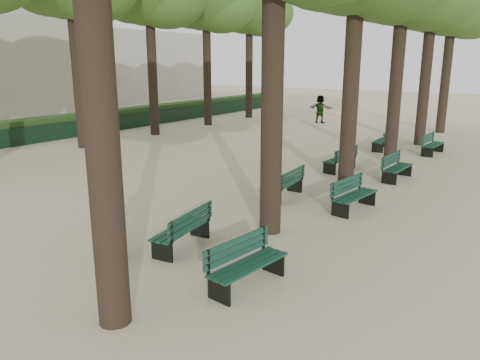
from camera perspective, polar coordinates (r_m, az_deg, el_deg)
The scene contains 15 objects.
ground at distance 10.43m, azimuth -12.17°, elevation -9.37°, with size 120.00×120.00×0.00m, color beige.
tree_far_5 at distance 35.34m, azimuth 1.15°, elevation 20.87°, with size 6.00×6.00×10.45m.
bench_left_0 at distance 10.74m, azimuth -7.11°, elevation -6.86°, with size 0.81×1.86×0.92m.
bench_left_1 at distance 14.54m, azimuth 5.42°, elevation -1.13°, with size 0.68×1.83×0.92m.
bench_left_2 at distance 18.48m, azimuth 12.05°, elevation 1.96°, with size 0.77×1.85×0.92m.
bench_left_3 at distance 23.34m, azimuth 16.90°, elevation 4.20°, with size 0.66×1.83×0.92m.
bench_right_0 at distance 8.93m, azimuth 0.99°, elevation -11.30°, with size 0.81×1.86×0.92m.
bench_right_1 at distance 13.63m, azimuth 13.77°, elevation -2.55°, with size 0.81×1.86×0.92m.
bench_right_2 at distance 17.58m, azimuth 18.62°, elevation 0.89°, with size 0.69×1.83×0.92m.
bench_right_3 at distance 22.98m, azimuth 22.44°, elevation 3.58°, with size 0.71×1.84×0.92m.
man_with_map at distance 10.36m, azimuth -15.75°, elevation -5.20°, with size 0.60×0.62×1.53m.
pedestrian_e at distance 32.56m, azimuth 9.75°, elevation 8.52°, with size 1.74×0.38×1.88m, color #262628.
fence at distance 28.37m, azimuth -17.56°, elevation 6.22°, with size 0.08×42.00×0.90m, color black.
hedge at distance 28.89m, azimuth -18.46°, elevation 6.59°, with size 1.20×42.00×1.20m, color #1D3D15.
building_far at distance 54.17m, azimuth -14.15°, elevation 13.26°, with size 12.00×16.00×7.00m, color #B7B2A3.
Camera 1 is at (6.99, -6.54, 4.14)m, focal length 35.00 mm.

